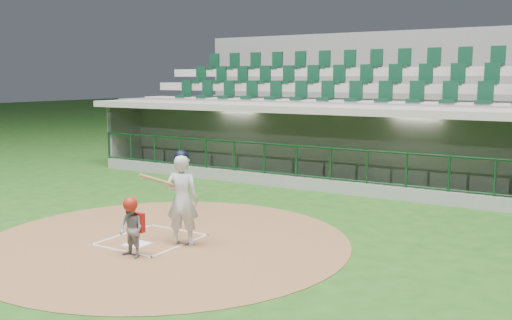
# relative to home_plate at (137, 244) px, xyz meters

# --- Properties ---
(ground) EXTENTS (120.00, 120.00, 0.00)m
(ground) POSITION_rel_home_plate_xyz_m (0.00, 0.70, -0.02)
(ground) COLOR #1E4B15
(ground) RESTS_ON ground
(dirt_circle) EXTENTS (7.20, 7.20, 0.01)m
(dirt_circle) POSITION_rel_home_plate_xyz_m (0.30, 0.50, -0.02)
(dirt_circle) COLOR brown
(dirt_circle) RESTS_ON ground
(home_plate) EXTENTS (0.43, 0.43, 0.02)m
(home_plate) POSITION_rel_home_plate_xyz_m (0.00, 0.00, 0.00)
(home_plate) COLOR white
(home_plate) RESTS_ON dirt_circle
(batter_box_chalk) EXTENTS (1.55, 1.80, 0.01)m
(batter_box_chalk) POSITION_rel_home_plate_xyz_m (0.00, 0.40, -0.00)
(batter_box_chalk) COLOR white
(batter_box_chalk) RESTS_ON ground
(dugout_structure) EXTENTS (16.40, 3.70, 3.00)m
(dugout_structure) POSITION_rel_home_plate_xyz_m (0.12, 8.52, 0.94)
(dugout_structure) COLOR gray
(dugout_structure) RESTS_ON ground
(seating_deck) EXTENTS (17.00, 6.72, 5.15)m
(seating_deck) POSITION_rel_home_plate_xyz_m (0.00, 11.61, 1.40)
(seating_deck) COLOR slate
(seating_deck) RESTS_ON ground
(batter) EXTENTS (0.91, 0.94, 1.83)m
(batter) POSITION_rel_home_plate_xyz_m (0.74, 0.47, 0.91)
(batter) COLOR silver
(batter) RESTS_ON dirt_circle
(catcher) EXTENTS (0.54, 0.44, 1.10)m
(catcher) POSITION_rel_home_plate_xyz_m (0.45, -0.61, 0.54)
(catcher) COLOR gray
(catcher) RESTS_ON dirt_circle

